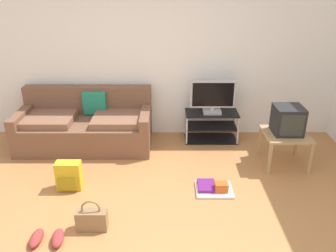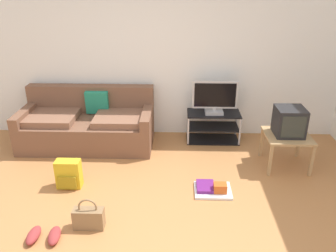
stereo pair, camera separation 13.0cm
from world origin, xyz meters
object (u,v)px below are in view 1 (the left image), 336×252
Objects in this scene: couch at (86,126)px; crt_tv at (287,120)px; tv_stand at (211,126)px; sneakers_pair at (47,238)px; handbag at (91,219)px; floor_tray at (213,188)px; backpack at (69,176)px; flat_tv at (212,97)px; side_table at (285,137)px.

crt_tv is (2.92, -0.61, 0.35)m from couch.
tv_stand is 2.34× the size of sneakers_pair.
tv_stand is 2.66m from handbag.
couch is 4.45× the size of floor_tray.
floor_tray is at bearing -146.55° from crt_tv.
couch is at bearing -174.98° from tv_stand.
backpack is at bearing -143.60° from tv_stand.
backpack is 1.82m from floor_tray.
flat_tv is at bearing -90.00° from tv_stand.
crt_tv is (0.94, -0.76, -0.07)m from flat_tv.
sneakers_pair is 2.01m from floor_tray.
couch is 5.67× the size of handbag.
handbag is 0.47m from sneakers_pair.
floor_tray is at bearing 27.18° from handbag.
handbag is 0.78× the size of floor_tray.
handbag is (-2.44, -1.41, -0.54)m from crt_tv.
couch is 3.01m from crt_tv.
crt_tv is 2.99m from backpack.
couch is 2.03m from flat_tv.
backpack is 1.03× the size of sneakers_pair.
couch is at bearing 88.59° from backpack.
tv_stand is 0.50m from flat_tv.
flat_tv is at bearing 85.06° from floor_tray.
sneakers_pair is (0.06, -2.22, -0.28)m from couch.
handbag is 1.55m from floor_tray.
couch is 2.09m from handbag.
side_table is (0.94, -0.80, 0.18)m from tv_stand.
sneakers_pair is 0.79× the size of floor_tray.
floor_tray is (1.79, 0.90, -0.01)m from sneakers_pair.
couch reaches higher than handbag.
backpack is 0.97m from sneakers_pair.
tv_stand is at bearing 5.02° from couch.
tv_stand is 1.30m from crt_tv.
backpack reaches higher than floor_tray.
flat_tv reaches higher than handbag.
backpack is 0.88m from handbag.
side_table is (2.92, -0.63, 0.09)m from couch.
backpack reaches higher than handbag.
floor_tray is at bearing -94.94° from flat_tv.
sneakers_pair is (-2.86, -1.61, -0.62)m from crt_tv.
couch is 5.66× the size of sneakers_pair.
couch is 3.35× the size of side_table.
tv_stand is 2.41m from backpack.
flat_tv is at bearing 4.38° from couch.
side_table is at bearing 29.73° from handbag.
handbag is at bearing -150.27° from side_table.
side_table is (0.94, -0.78, -0.32)m from flat_tv.
crt_tv is at bearing -39.92° from tv_stand.
side_table reaches higher than floor_tray.
flat_tv reaches higher than couch.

